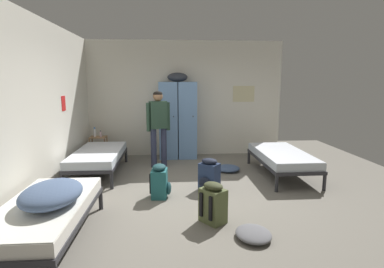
# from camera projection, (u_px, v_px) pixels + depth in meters

# --- Properties ---
(ground_plane) EXTENTS (8.65, 8.65, 0.00)m
(ground_plane) POSITION_uv_depth(u_px,v_px,m) (193.00, 191.00, 5.25)
(ground_plane) COLOR slate
(room_backdrop) EXTENTS (4.89, 5.46, 2.85)m
(room_backdrop) POSITION_uv_depth(u_px,v_px,m) (126.00, 103.00, 6.20)
(room_backdrop) COLOR silver
(room_backdrop) RESTS_ON ground_plane
(locker_bank) EXTENTS (0.90, 0.55, 2.07)m
(locker_bank) POSITION_uv_depth(u_px,v_px,m) (178.00, 119.00, 7.46)
(locker_bank) COLOR #6B93C6
(locker_bank) RESTS_ON ground_plane
(shelf_unit) EXTENTS (0.38, 0.30, 0.57)m
(shelf_unit) POSITION_uv_depth(u_px,v_px,m) (99.00, 146.00, 7.29)
(shelf_unit) COLOR #99704C
(shelf_unit) RESTS_ON ground_plane
(bed_left_front) EXTENTS (0.90, 1.90, 0.49)m
(bed_left_front) POSITION_uv_depth(u_px,v_px,m) (45.00, 212.00, 3.51)
(bed_left_front) COLOR #28282D
(bed_left_front) RESTS_ON ground_plane
(bed_right) EXTENTS (0.90, 1.90, 0.49)m
(bed_right) POSITION_uv_depth(u_px,v_px,m) (282.00, 157.00, 6.09)
(bed_right) COLOR #28282D
(bed_right) RESTS_ON ground_plane
(bed_left_rear) EXTENTS (0.90, 1.90, 0.49)m
(bed_left_rear) POSITION_uv_depth(u_px,v_px,m) (98.00, 156.00, 6.17)
(bed_left_rear) COLOR #28282D
(bed_left_rear) RESTS_ON ground_plane
(bedding_heap) EXTENTS (0.65, 0.90, 0.24)m
(bedding_heap) POSITION_uv_depth(u_px,v_px,m) (52.00, 194.00, 3.45)
(bedding_heap) COLOR slate
(bedding_heap) RESTS_ON bed_left_front
(person_traveler) EXTENTS (0.50, 0.31, 1.66)m
(person_traveler) POSITION_uv_depth(u_px,v_px,m) (158.00, 122.00, 6.60)
(person_traveler) COLOR #2D334C
(person_traveler) RESTS_ON ground_plane
(water_bottle) EXTENTS (0.06, 0.06, 0.22)m
(water_bottle) POSITION_uv_depth(u_px,v_px,m) (95.00, 132.00, 7.25)
(water_bottle) COLOR white
(water_bottle) RESTS_ON shelf_unit
(lotion_bottle) EXTENTS (0.05, 0.05, 0.15)m
(lotion_bottle) POSITION_uv_depth(u_px,v_px,m) (101.00, 134.00, 7.20)
(lotion_bottle) COLOR beige
(lotion_bottle) RESTS_ON shelf_unit
(backpack_olive) EXTENTS (0.42, 0.41, 0.55)m
(backpack_olive) POSITION_uv_depth(u_px,v_px,m) (214.00, 203.00, 4.07)
(backpack_olive) COLOR #566038
(backpack_olive) RESTS_ON ground_plane
(backpack_navy) EXTENTS (0.41, 0.42, 0.55)m
(backpack_navy) POSITION_uv_depth(u_px,v_px,m) (209.00, 175.00, 5.31)
(backpack_navy) COLOR navy
(backpack_navy) RESTS_ON ground_plane
(backpack_teal) EXTENTS (0.35, 0.34, 0.55)m
(backpack_teal) POSITION_uv_depth(u_px,v_px,m) (160.00, 182.00, 4.95)
(backpack_teal) COLOR #23666B
(backpack_teal) RESTS_ON ground_plane
(clothes_pile_denim) EXTENTS (0.49, 0.50, 0.12)m
(clothes_pile_denim) POSITION_uv_depth(u_px,v_px,m) (228.00, 168.00, 6.43)
(clothes_pile_denim) COLOR #42567A
(clothes_pile_denim) RESTS_ON ground_plane
(clothes_pile_grey) EXTENTS (0.43, 0.50, 0.10)m
(clothes_pile_grey) POSITION_uv_depth(u_px,v_px,m) (253.00, 234.00, 3.67)
(clothes_pile_grey) COLOR slate
(clothes_pile_grey) RESTS_ON ground_plane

